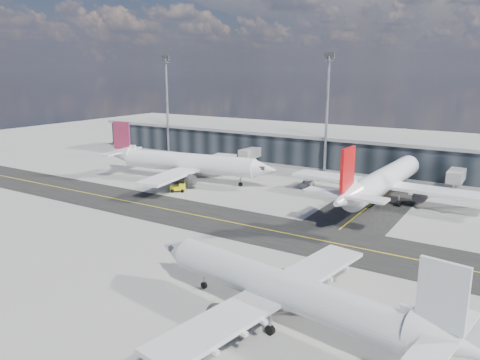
{
  "coord_description": "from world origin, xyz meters",
  "views": [
    {
      "loc": [
        42.3,
        -58.47,
        24.99
      ],
      "look_at": [
        -2.63,
        13.02,
        5.0
      ],
      "focal_mm": 35.0,
      "sensor_mm": 36.0,
      "label": 1
    }
  ],
  "objects": [
    {
      "name": "taxiway_lanes",
      "position": [
        3.91,
        10.74,
        0.01
      ],
      "size": [
        180.0,
        63.0,
        0.03
      ],
      "color": "black",
      "rests_on": "ground"
    },
    {
      "name": "airliner_af",
      "position": [
        -23.96,
        23.77,
        4.25
      ],
      "size": [
        43.43,
        37.16,
        12.87
      ],
      "rotation": [
        0.0,
        0.0,
        -1.43
      ],
      "color": "silver",
      "rests_on": "ground"
    },
    {
      "name": "terminal_concourse",
      "position": [
        0.04,
        54.93,
        4.09
      ],
      "size": [
        152.0,
        19.8,
        8.8
      ],
      "color": "black",
      "rests_on": "ground"
    },
    {
      "name": "ground",
      "position": [
        0.0,
        0.0,
        0.0
      ],
      "size": [
        300.0,
        300.0,
        0.0
      ],
      "primitive_type": "plane",
      "color": "gray",
      "rests_on": "ground"
    },
    {
      "name": "baggage_tug",
      "position": [
        -18.92,
        15.01,
        0.98
      ],
      "size": [
        3.44,
        2.89,
        1.96
      ],
      "rotation": [
        0.0,
        0.0,
        -1.02
      ],
      "color": "yellow",
      "rests_on": "ground"
    },
    {
      "name": "floodlight_masts",
      "position": [
        0.0,
        48.0,
        15.61
      ],
      "size": [
        102.5,
        0.7,
        28.9
      ],
      "color": "gray",
      "rests_on": "ground"
    },
    {
      "name": "airliner_redtail",
      "position": [
        19.37,
        29.1,
        4.38
      ],
      "size": [
        38.12,
        44.75,
        13.27
      ],
      "rotation": [
        0.0,
        0.0,
        -0.04
      ],
      "color": "silver",
      "rests_on": "ground"
    },
    {
      "name": "airliner_near",
      "position": [
        23.25,
        -19.86,
        3.57
      ],
      "size": [
        36.43,
        31.19,
        10.8
      ],
      "rotation": [
        0.0,
        0.0,
        1.42
      ],
      "color": "#BCBEC1",
      "rests_on": "ground"
    },
    {
      "name": "service_van",
      "position": [
        1.97,
        32.88,
        0.74
      ],
      "size": [
        3.34,
        5.68,
        1.48
      ],
      "primitive_type": "imported",
      "rotation": [
        0.0,
        0.0,
        0.17
      ],
      "color": "silver",
      "rests_on": "ground"
    }
  ]
}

